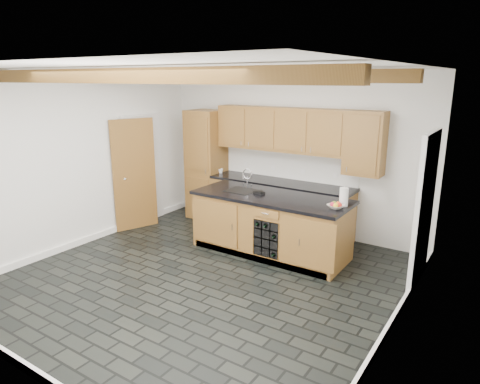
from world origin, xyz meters
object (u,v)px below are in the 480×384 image
(paper_towel, at_px, (344,197))
(kitchen_scale, at_px, (259,192))
(island, at_px, (270,225))
(fruit_bowl, at_px, (336,207))

(paper_towel, bearing_deg, kitchen_scale, -175.83)
(kitchen_scale, distance_m, paper_towel, 1.34)
(island, xyz_separation_m, paper_towel, (1.11, 0.11, 0.60))
(island, distance_m, kitchen_scale, 0.54)
(fruit_bowl, distance_m, paper_towel, 0.21)
(island, distance_m, paper_towel, 1.27)
(paper_towel, bearing_deg, island, -174.35)
(island, relative_size, fruit_bowl, 11.02)
(island, bearing_deg, kitchen_scale, 176.68)
(fruit_bowl, bearing_deg, kitchen_scale, 176.29)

